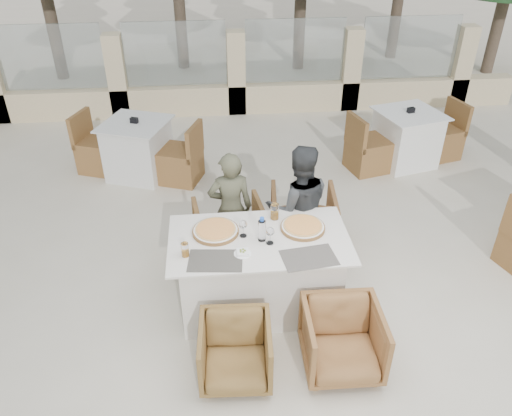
{
  "coord_description": "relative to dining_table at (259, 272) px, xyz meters",
  "views": [
    {
      "loc": [
        -0.48,
        -3.6,
        3.38
      ],
      "look_at": [
        -0.11,
        0.22,
        0.9
      ],
      "focal_mm": 35.0,
      "sensor_mm": 36.0,
      "label": 1
    }
  ],
  "objects": [
    {
      "name": "armchair_near_right",
      "position": [
        0.6,
        -0.8,
        -0.09
      ],
      "size": [
        0.64,
        0.65,
        0.58
      ],
      "primitive_type": "imported",
      "rotation": [
        0.0,
        0.0,
        -0.03
      ],
      "color": "olive",
      "rests_on": "ground"
    },
    {
      "name": "bg_table_a",
      "position": [
        -1.37,
        2.71,
        0.0
      ],
      "size": [
        1.82,
        1.34,
        0.77
      ],
      "primitive_type": null,
      "rotation": [
        0.0,
        0.0,
        -0.35
      ],
      "color": "silver",
      "rests_on": "ground"
    },
    {
      "name": "water_bottle",
      "position": [
        0.02,
        -0.02,
        0.5
      ],
      "size": [
        0.08,
        0.08,
        0.24
      ],
      "primitive_type": "cylinder",
      "rotation": [
        0.0,
        0.0,
        -0.13
      ],
      "color": "silver",
      "rests_on": "dining_table"
    },
    {
      "name": "ground",
      "position": [
        0.11,
        0.08,
        -0.39
      ],
      "size": [
        80.0,
        80.0,
        0.0
      ],
      "primitive_type": "plane",
      "color": "beige",
      "rests_on": "ground"
    },
    {
      "name": "beer_glass_left",
      "position": [
        -0.64,
        -0.18,
        0.45
      ],
      "size": [
        0.07,
        0.07,
        0.13
      ],
      "primitive_type": "cylinder",
      "rotation": [
        0.0,
        0.0,
        0.1
      ],
      "color": "orange",
      "rests_on": "dining_table"
    },
    {
      "name": "bg_table_b",
      "position": [
        2.37,
        2.7,
        0.0
      ],
      "size": [
        1.79,
        1.21,
        0.77
      ],
      "primitive_type": null,
      "rotation": [
        0.0,
        0.0,
        0.25
      ],
      "color": "white",
      "rests_on": "ground"
    },
    {
      "name": "dining_table",
      "position": [
        0.0,
        0.0,
        0.0
      ],
      "size": [
        1.6,
        0.9,
        0.77
      ],
      "primitive_type": null,
      "color": "silver",
      "rests_on": "ground"
    },
    {
      "name": "sand_patch",
      "position": [
        0.11,
        14.08,
        -0.38
      ],
      "size": [
        30.0,
        16.0,
        0.01
      ],
      "primitive_type": "cube",
      "color": "beige",
      "rests_on": "ground"
    },
    {
      "name": "wine_glass_near",
      "position": [
        0.08,
        -0.07,
        0.48
      ],
      "size": [
        0.09,
        0.09,
        0.18
      ],
      "primitive_type": null,
      "rotation": [
        0.0,
        0.0,
        0.21
      ],
      "color": "white",
      "rests_on": "dining_table"
    },
    {
      "name": "diner_left",
      "position": [
        -0.22,
        0.74,
        0.24
      ],
      "size": [
        0.47,
        0.32,
        1.25
      ],
      "primitive_type": "imported",
      "rotation": [
        0.0,
        0.0,
        3.19
      ],
      "color": "#50513A",
      "rests_on": "ground"
    },
    {
      "name": "wine_glass_centre",
      "position": [
        -0.14,
        0.06,
        0.48
      ],
      "size": [
        0.09,
        0.09,
        0.18
      ],
      "primitive_type": null,
      "rotation": [
        0.0,
        0.0,
        -0.23
      ],
      "color": "white",
      "rests_on": "dining_table"
    },
    {
      "name": "pizza_left",
      "position": [
        -0.38,
        0.13,
        0.41
      ],
      "size": [
        0.47,
        0.47,
        0.05
      ],
      "primitive_type": "cylinder",
      "rotation": [
        0.0,
        0.0,
        -0.14
      ],
      "color": "orange",
      "rests_on": "dining_table"
    },
    {
      "name": "armchair_near_left",
      "position": [
        -0.27,
        -0.81,
        -0.12
      ],
      "size": [
        0.6,
        0.61,
        0.53
      ],
      "primitive_type": "imported",
      "rotation": [
        0.0,
        0.0,
        -0.06
      ],
      "color": "brown",
      "rests_on": "ground"
    },
    {
      "name": "beer_glass_right",
      "position": [
        0.17,
        0.3,
        0.46
      ],
      "size": [
        0.08,
        0.08,
        0.16
      ],
      "primitive_type": "cylinder",
      "rotation": [
        0.0,
        0.0,
        0.0
      ],
      "color": "orange",
      "rests_on": "dining_table"
    },
    {
      "name": "perimeter_wall_far",
      "position": [
        0.11,
        4.88,
        0.42
      ],
      "size": [
        10.0,
        0.34,
        1.6
      ],
      "primitive_type": null,
      "color": "beige",
      "rests_on": "ground"
    },
    {
      "name": "placemat_near_right",
      "position": [
        0.39,
        -0.31,
        0.39
      ],
      "size": [
        0.49,
        0.36,
        0.0
      ],
      "primitive_type": "cube",
      "rotation": [
        0.0,
        0.0,
        0.13
      ],
      "color": "#59534C",
      "rests_on": "dining_table"
    },
    {
      "name": "armchair_far_left",
      "position": [
        -0.23,
        0.71,
        -0.06
      ],
      "size": [
        0.79,
        0.81,
        0.66
      ],
      "primitive_type": "imported",
      "rotation": [
        0.0,
        0.0,
        3.27
      ],
      "color": "brown",
      "rests_on": "ground"
    },
    {
      "name": "olive_dish",
      "position": [
        -0.16,
        -0.2,
        0.41
      ],
      "size": [
        0.12,
        0.12,
        0.04
      ],
      "primitive_type": null,
      "rotation": [
        0.0,
        0.0,
        -0.1
      ],
      "color": "white",
      "rests_on": "dining_table"
    },
    {
      "name": "placemat_near_left",
      "position": [
        -0.39,
        -0.27,
        0.39
      ],
      "size": [
        0.48,
        0.34,
        0.0
      ],
      "primitive_type": "cube",
      "rotation": [
        0.0,
        0.0,
        -0.1
      ],
      "color": "#4E4A43",
      "rests_on": "dining_table"
    },
    {
      "name": "armchair_far_right",
      "position": [
        0.58,
        0.94,
        -0.06
      ],
      "size": [
        0.76,
        0.77,
        0.64
      ],
      "primitive_type": "imported",
      "rotation": [
        0.0,
        0.0,
        3.04
      ],
      "color": "brown",
      "rests_on": "ground"
    },
    {
      "name": "pizza_right",
      "position": [
        0.41,
        0.11,
        0.41
      ],
      "size": [
        0.42,
        0.42,
        0.05
      ],
      "primitive_type": "cylinder",
      "rotation": [
        0.0,
        0.0,
        -0.05
      ],
      "color": "orange",
      "rests_on": "dining_table"
    },
    {
      "name": "diner_right",
      "position": [
        0.45,
        0.59,
        0.29
      ],
      "size": [
        0.67,
        0.52,
        1.36
      ],
      "primitive_type": "imported",
      "rotation": [
        0.0,
        0.0,
        3.15
      ],
      "color": "#323537",
      "rests_on": "ground"
    }
  ]
}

